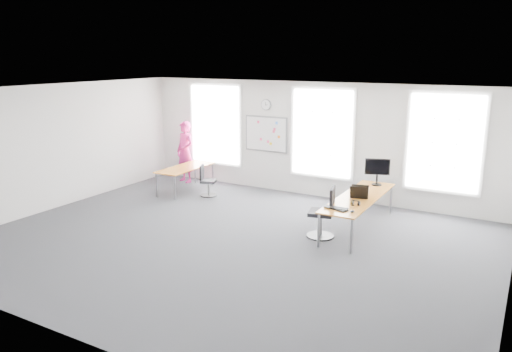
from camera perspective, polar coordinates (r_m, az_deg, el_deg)
The scene contains 22 objects.
floor at distance 10.13m, azimuth -2.87°, elevation -7.53°, with size 10.00×10.00×0.00m, color #25252A.
ceiling at distance 9.47m, azimuth -3.09°, elevation 9.66°, with size 10.00×10.00×0.00m, color silver.
wall_back at distance 13.18m, azimuth 6.40°, elevation 4.15°, with size 10.00×10.00×0.00m, color silver.
wall_front at distance 6.79m, azimuth -21.44°, elevation -5.85°, with size 10.00×10.00×0.00m, color silver.
wall_left at distance 13.02m, azimuth -21.93°, elevation 3.13°, with size 10.00×10.00×0.00m, color silver.
window_left at distance 14.54m, azimuth -4.61°, elevation 5.88°, with size 1.60×0.06×2.20m, color white.
window_mid at distance 13.00m, azimuth 7.59°, elevation 4.88°, with size 1.60×0.06×2.20m, color white.
window_right at distance 12.22m, azimuth 20.75°, elevation 3.55°, with size 1.60×0.06×2.20m, color white.
desk_right at distance 10.88m, azimuth 11.68°, elevation -2.56°, with size 0.79×2.95×0.72m.
desk_left at distance 13.80m, azimuth -8.08°, elevation 0.78°, with size 0.74×1.84×0.67m.
chair_right at distance 10.32m, azimuth 7.79°, elevation -4.47°, with size 0.58×0.58×1.07m.
chair_left at distance 13.31m, azimuth -5.66°, elevation -0.73°, with size 0.49×0.49×0.83m.
person at distance 14.77m, azimuth -8.09°, elevation 2.75°, with size 0.65×0.43×1.80m, color #D72781.
whiteboard at distance 13.72m, azimuth 1.15°, elevation 4.82°, with size 1.20×0.03×0.90m, color white.
wall_clock at distance 13.62m, azimuth 1.16°, elevation 8.14°, with size 0.30×0.30×0.04m, color gray.
keyboard at distance 9.93m, azimuth 9.14°, elevation -3.68°, with size 0.49×0.17×0.02m, color black.
mouse at distance 9.77m, azimuth 10.94°, elevation -3.98°, with size 0.08×0.12×0.05m, color black.
lens_cap at distance 10.22m, azimuth 11.00°, elevation -3.30°, with size 0.07×0.07×0.01m, color black.
headphones at distance 10.24m, azimuth 11.29°, elevation -3.03°, with size 0.18×0.09×0.10m.
laptop_sleeve at distance 10.68m, azimuth 11.72°, elevation -1.82°, with size 0.37×0.26×0.29m.
paper_stack at distance 11.15m, azimuth 11.80°, elevation -1.62°, with size 0.35×0.26×0.12m, color #F4E6C3.
monitor at distance 11.82m, azimuth 13.69°, elevation 0.74°, with size 0.55×0.24×0.63m.
Camera 1 is at (5.08, -7.96, 3.66)m, focal length 35.00 mm.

